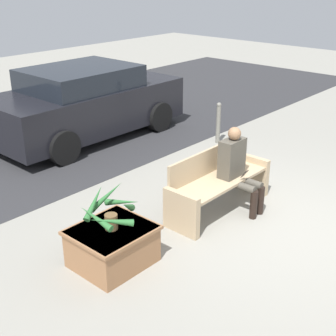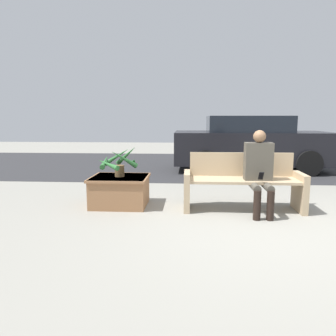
{
  "view_description": "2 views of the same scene",
  "coord_description": "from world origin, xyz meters",
  "px_view_note": "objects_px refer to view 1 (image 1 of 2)",
  "views": [
    {
      "loc": [
        -5.28,
        -2.65,
        3.29
      ],
      "look_at": [
        -1.12,
        1.06,
        0.91
      ],
      "focal_mm": 50.0,
      "sensor_mm": 36.0,
      "label": 1
    },
    {
      "loc": [
        -1.05,
        -4.15,
        1.42
      ],
      "look_at": [
        -1.38,
        0.99,
        0.63
      ],
      "focal_mm": 35.0,
      "sensor_mm": 36.0,
      "label": 2
    }
  ],
  "objects_px": {
    "person_seated": "(237,165)",
    "bollard_post": "(218,122)",
    "bench": "(217,182)",
    "parked_car": "(85,103)",
    "potted_plant": "(110,210)",
    "planter_box": "(112,245)"
  },
  "relations": [
    {
      "from": "person_seated",
      "to": "bollard_post",
      "type": "relative_size",
      "value": 1.47
    },
    {
      "from": "bench",
      "to": "parked_car",
      "type": "bearing_deg",
      "value": 78.42
    },
    {
      "from": "person_seated",
      "to": "potted_plant",
      "type": "bearing_deg",
      "value": 172.54
    },
    {
      "from": "parked_car",
      "to": "bollard_post",
      "type": "xyz_separation_m",
      "value": [
        1.53,
        -2.29,
        -0.3
      ]
    },
    {
      "from": "planter_box",
      "to": "bollard_post",
      "type": "distance_m",
      "value": 4.59
    },
    {
      "from": "bench",
      "to": "parked_car",
      "type": "height_order",
      "value": "parked_car"
    },
    {
      "from": "parked_car",
      "to": "planter_box",
      "type": "bearing_deg",
      "value": -125.56
    },
    {
      "from": "person_seated",
      "to": "potted_plant",
      "type": "xyz_separation_m",
      "value": [
        -2.17,
        0.28,
        0.04
      ]
    },
    {
      "from": "bench",
      "to": "potted_plant",
      "type": "distance_m",
      "value": 1.99
    },
    {
      "from": "potted_plant",
      "to": "bench",
      "type": "bearing_deg",
      "value": -2.77
    },
    {
      "from": "planter_box",
      "to": "bench",
      "type": "bearing_deg",
      "value": -2.63
    },
    {
      "from": "person_seated",
      "to": "parked_car",
      "type": "relative_size",
      "value": 0.3
    },
    {
      "from": "potted_plant",
      "to": "bollard_post",
      "type": "distance_m",
      "value": 4.59
    },
    {
      "from": "bench",
      "to": "person_seated",
      "type": "relative_size",
      "value": 1.46
    },
    {
      "from": "bench",
      "to": "planter_box",
      "type": "distance_m",
      "value": 1.97
    },
    {
      "from": "person_seated",
      "to": "parked_car",
      "type": "distance_m",
      "value": 4.2
    },
    {
      "from": "bench",
      "to": "person_seated",
      "type": "height_order",
      "value": "person_seated"
    },
    {
      "from": "potted_plant",
      "to": "parked_car",
      "type": "relative_size",
      "value": 0.17
    },
    {
      "from": "parked_car",
      "to": "bollard_post",
      "type": "relative_size",
      "value": 4.86
    },
    {
      "from": "planter_box",
      "to": "parked_car",
      "type": "bearing_deg",
      "value": 54.44
    },
    {
      "from": "potted_plant",
      "to": "bollard_post",
      "type": "relative_size",
      "value": 0.81
    },
    {
      "from": "planter_box",
      "to": "potted_plant",
      "type": "relative_size",
      "value": 1.34
    }
  ]
}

